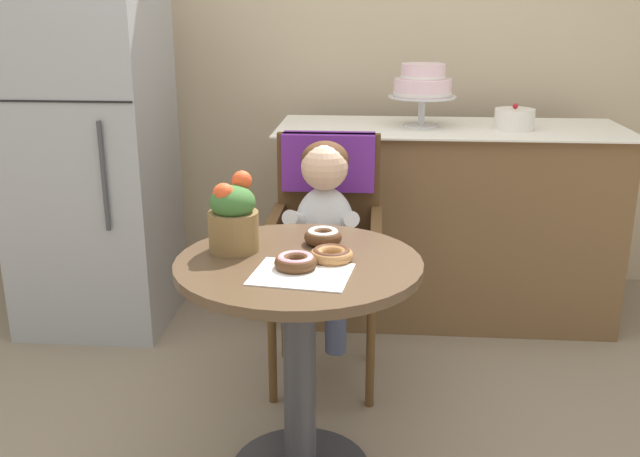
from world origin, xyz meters
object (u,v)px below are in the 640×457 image
object	(u,v)px
donut_side	(296,262)
refrigerator	(90,141)
flower_vase	(233,215)
round_layer_cake	(514,119)
tiered_cake_stand	(423,85)
wicker_chair	(327,218)
donut_mid	(323,236)
cafe_table	(299,327)
seated_child	(324,221)
donut_front	(332,254)

from	to	relation	value
donut_side	refrigerator	distance (m)	1.58
flower_vase	round_layer_cake	size ratio (longest dim) A/B	1.36
donut_side	tiered_cake_stand	xyz separation A→B (m)	(0.41, 1.37, 0.34)
tiered_cake_stand	wicker_chair	bearing A→B (deg)	-122.09
donut_side	refrigerator	xyz separation A→B (m)	(-1.05, 1.17, 0.11)
wicker_chair	donut_mid	distance (m)	0.55
cafe_table	wicker_chair	world-z (taller)	wicker_chair
wicker_chair	seated_child	world-z (taller)	seated_child
tiered_cake_stand	refrigerator	size ratio (longest dim) A/B	0.18
refrigerator	seated_child	bearing A→B (deg)	-27.51
seated_child	refrigerator	size ratio (longest dim) A/B	0.43
round_layer_cake	seated_child	bearing A→B (deg)	-137.64
round_layer_cake	refrigerator	bearing A→B (deg)	-175.38
donut_mid	refrigerator	size ratio (longest dim) A/B	0.07
round_layer_cake	tiered_cake_stand	bearing A→B (deg)	173.04
wicker_chair	donut_mid	world-z (taller)	wicker_chair
flower_vase	refrigerator	size ratio (longest dim) A/B	0.14
wicker_chair	refrigerator	bearing A→B (deg)	161.49
flower_vase	round_layer_cake	xyz separation A→B (m)	(1.02, 1.18, 0.11)
flower_vase	tiered_cake_stand	world-z (taller)	tiered_cake_stand
round_layer_cake	refrigerator	xyz separation A→B (m)	(-1.87, -0.15, -0.10)
wicker_chair	donut_side	xyz separation A→B (m)	(-0.03, -0.77, 0.10)
wicker_chair	cafe_table	bearing A→B (deg)	-90.58
tiered_cake_stand	cafe_table	bearing A→B (deg)	-107.67
wicker_chair	tiered_cake_stand	size ratio (longest dim) A/B	3.18
seated_child	donut_front	size ratio (longest dim) A/B	5.83
cafe_table	flower_vase	xyz separation A→B (m)	(-0.20, 0.07, 0.32)
flower_vase	refrigerator	bearing A→B (deg)	129.48
donut_front	refrigerator	bearing A→B (deg)	136.15
donut_front	donut_mid	bearing A→B (deg)	103.34
round_layer_cake	refrigerator	size ratio (longest dim) A/B	0.10
flower_vase	round_layer_cake	world-z (taller)	round_layer_cake
seated_child	tiered_cake_stand	world-z (taller)	tiered_cake_stand
donut_mid	flower_vase	size ratio (longest dim) A/B	0.50
tiered_cake_stand	donut_front	bearing A→B (deg)	-103.78
wicker_chair	seated_child	distance (m)	0.16
wicker_chair	round_layer_cake	xyz separation A→B (m)	(0.78, 0.56, 0.31)
seated_child	donut_mid	xyz separation A→B (m)	(0.03, -0.38, 0.07)
refrigerator	round_layer_cake	bearing A→B (deg)	4.62
donut_front	cafe_table	bearing A→B (deg)	179.88
donut_front	round_layer_cake	xyz separation A→B (m)	(0.72, 1.25, 0.21)
donut_mid	flower_vase	bearing A→B (deg)	-162.41
cafe_table	flower_vase	bearing A→B (deg)	160.69
seated_child	flower_vase	distance (m)	0.54
flower_vase	seated_child	bearing A→B (deg)	63.18
cafe_table	round_layer_cake	bearing A→B (deg)	56.86
cafe_table	refrigerator	bearing A→B (deg)	133.67
cafe_table	flower_vase	size ratio (longest dim) A/B	3.06
tiered_cake_stand	refrigerator	bearing A→B (deg)	-172.22
flower_vase	tiered_cake_stand	distance (m)	1.40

